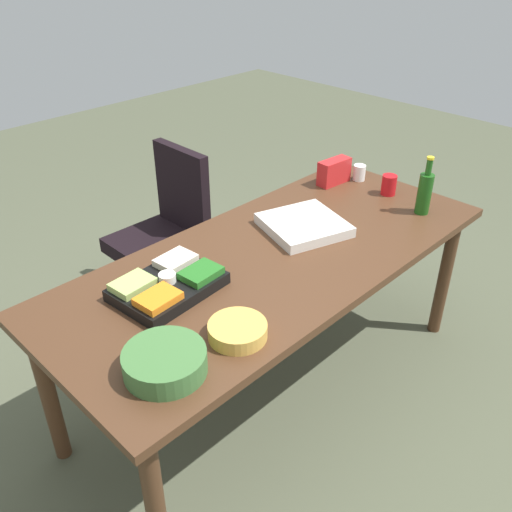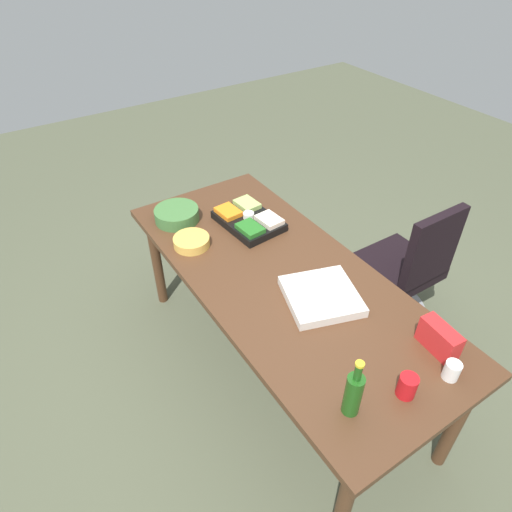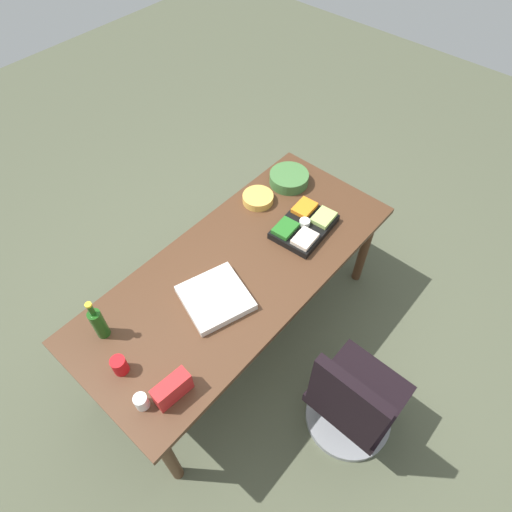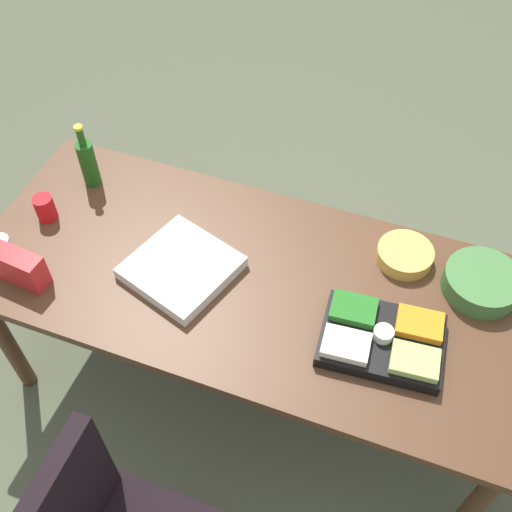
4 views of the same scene
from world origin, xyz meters
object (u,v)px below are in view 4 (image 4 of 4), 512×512
veggie_tray (382,339)px  chip_bag_red (20,268)px  salad_bowl (482,282)px  paper_cup (3,247)px  pizza_box (181,267)px  red_solo_cup (45,208)px  wine_bottle (88,162)px  conference_table (252,292)px  chip_bowl (405,255)px

veggie_tray → chip_bag_red: chip_bag_red is taller
salad_bowl → paper_cup: bearing=15.0°
chip_bag_red → paper_cup: size_ratio=2.22×
pizza_box → red_solo_cup: size_ratio=3.27×
salad_bowl → pizza_box: bearing=16.1°
pizza_box → paper_cup: size_ratio=4.00×
red_solo_cup → paper_cup: red_solo_cup is taller
wine_bottle → chip_bag_red: bearing=92.4°
conference_table → salad_bowl: 0.86m
conference_table → wine_bottle: (0.83, -0.26, 0.20)m
conference_table → pizza_box: size_ratio=6.06×
pizza_box → veggie_tray: (-0.79, 0.05, 0.01)m
veggie_tray → chip_bag_red: bearing=8.0°
conference_table → veggie_tray: veggie_tray is taller
conference_table → chip_bag_red: (0.81, 0.30, 0.15)m
veggie_tray → salad_bowl: (-0.29, -0.36, 0.01)m
pizza_box → salad_bowl: (-1.08, -0.31, 0.02)m
conference_table → red_solo_cup: red_solo_cup is taller
pizza_box → red_solo_cup: red_solo_cup is taller
conference_table → wine_bottle: wine_bottle is taller
conference_table → pizza_box: bearing=12.6°
chip_bowl → chip_bag_red: bearing=24.0°
veggie_tray → salad_bowl: 0.46m
chip_bowl → salad_bowl: bearing=171.6°
wine_bottle → salad_bowl: (-1.64, 0.00, -0.08)m
chip_bowl → paper_cup: 1.55m
conference_table → chip_bowl: bearing=-150.5°
pizza_box → chip_bag_red: (0.54, 0.24, 0.05)m
conference_table → paper_cup: (0.94, 0.22, 0.13)m
chip_bowl → wine_bottle: 1.35m
chip_bag_red → paper_cup: chip_bag_red is taller
veggie_tray → paper_cup: 1.47m
wine_bottle → paper_cup: (0.12, 0.48, -0.07)m
chip_bowl → salad_bowl: (-0.29, 0.04, 0.01)m
chip_bowl → veggie_tray: veggie_tray is taller
salad_bowl → conference_table: bearing=17.2°
paper_cup → pizza_box: bearing=-166.7°
red_solo_cup → chip_bowl: bearing=-168.6°
conference_table → pizza_box: (0.26, 0.06, 0.11)m
pizza_box → conference_table: bearing=-149.4°
pizza_box → chip_bowl: bearing=-137.7°
conference_table → red_solo_cup: (0.90, -0.01, 0.14)m
chip_bowl → chip_bag_red: 1.45m
veggie_tray → wine_bottle: bearing=-15.1°
pizza_box → red_solo_cup: bearing=12.0°
veggie_tray → paper_cup: paper_cup is taller
veggie_tray → chip_bag_red: (1.33, 0.19, 0.03)m
chip_bowl → wine_bottle: wine_bottle is taller
veggie_tray → pizza_box: bearing=-3.7°
wine_bottle → chip_bowl: bearing=-178.3°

